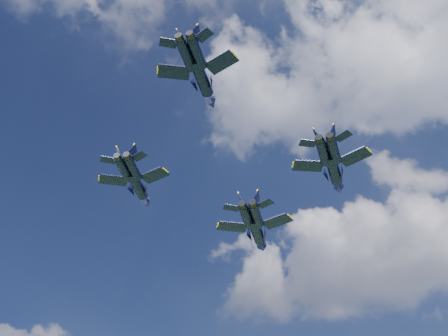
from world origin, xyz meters
The scene contains 4 objects.
jet_lead centered at (-1.77, 14.13, 54.97)m, with size 12.90×17.32×4.08m.
jet_left centered at (-13.58, -5.39, 56.03)m, with size 11.06×14.98×3.53m.
jet_right centered at (16.23, 1.34, 53.24)m, with size 11.37×14.89×3.52m.
jet_slot centered at (6.62, -20.93, 55.80)m, with size 10.34×13.73×3.23m.
Camera 1 is at (31.24, -63.01, 3.13)m, focal length 45.00 mm.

